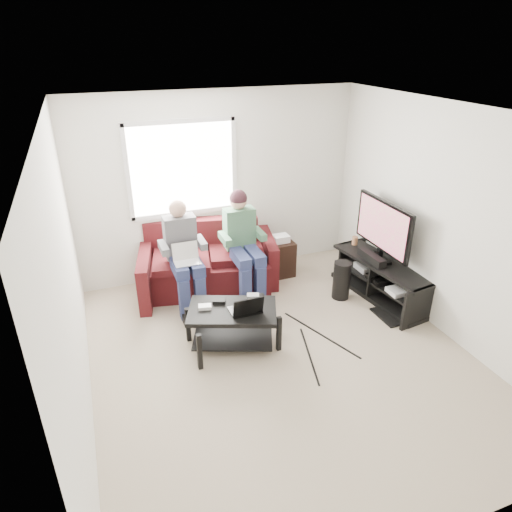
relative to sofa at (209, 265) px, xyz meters
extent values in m
plane|color=tan|center=(0.32, -1.82, -0.33)|extent=(4.50, 4.50, 0.00)
plane|color=white|center=(0.32, -1.82, 2.27)|extent=(4.50, 4.50, 0.00)
plane|color=silver|center=(0.32, 0.43, 0.97)|extent=(4.50, 0.00, 4.50)
plane|color=silver|center=(0.32, -4.07, 0.97)|extent=(4.50, 0.00, 4.50)
plane|color=silver|center=(-1.68, -1.82, 0.97)|extent=(0.00, 4.50, 4.50)
plane|color=silver|center=(2.32, -1.82, 0.97)|extent=(0.00, 4.50, 4.50)
cube|color=white|center=(-0.18, 0.42, 1.27)|extent=(1.40, 0.01, 1.20)
cube|color=silver|center=(-0.18, 0.41, 1.27)|extent=(1.48, 0.04, 1.28)
cube|color=#4D1315|center=(0.00, -0.05, -0.11)|extent=(1.74, 1.16, 0.44)
cube|color=#4D1315|center=(0.00, 0.32, 0.34)|extent=(1.60, 0.53, 0.45)
cube|color=#4D1315|center=(-0.87, -0.05, -0.01)|extent=(0.34, 0.96, 0.63)
cube|color=#4D1315|center=(0.87, -0.05, -0.01)|extent=(0.34, 0.96, 0.63)
cube|color=#4D1315|center=(-0.39, -0.07, 0.16)|extent=(0.87, 0.86, 0.10)
cube|color=#4D1315|center=(0.39, -0.07, 0.16)|extent=(0.87, 0.86, 0.10)
cube|color=navy|center=(-0.50, -0.51, 0.28)|extent=(0.16, 0.45, 0.14)
cube|color=navy|center=(-0.30, -0.51, 0.28)|extent=(0.16, 0.45, 0.14)
cube|color=navy|center=(-0.50, -0.69, -0.06)|extent=(0.13, 0.13, 0.54)
cube|color=navy|center=(-0.30, -0.69, -0.06)|extent=(0.13, 0.13, 0.54)
cube|color=#545358|center=(-0.40, -0.18, 0.56)|extent=(0.40, 0.22, 0.55)
sphere|color=tan|center=(-0.40, -0.16, 0.93)|extent=(0.22, 0.22, 0.22)
cube|color=navy|center=(0.30, -0.51, 0.28)|extent=(0.16, 0.45, 0.14)
cube|color=navy|center=(0.50, -0.51, 0.28)|extent=(0.16, 0.45, 0.14)
cube|color=navy|center=(0.30, -0.69, -0.06)|extent=(0.13, 0.13, 0.54)
cube|color=navy|center=(0.50, -0.69, -0.06)|extent=(0.13, 0.13, 0.54)
cube|color=#5B5D5D|center=(0.40, -0.18, 0.56)|extent=(0.40, 0.22, 0.55)
sphere|color=tan|center=(0.40, -0.16, 0.93)|extent=(0.22, 0.22, 0.22)
sphere|color=#31181E|center=(0.40, -0.16, 0.97)|extent=(0.23, 0.23, 0.23)
cube|color=black|center=(-0.12, -1.44, 0.13)|extent=(1.12, 0.90, 0.05)
cube|color=black|center=(-0.12, -1.44, -0.22)|extent=(1.01, 0.80, 0.02)
cube|color=black|center=(-0.57, -1.70, -0.11)|extent=(0.05, 0.05, 0.43)
cube|color=black|center=(0.34, -1.70, -0.11)|extent=(0.05, 0.05, 0.43)
cube|color=black|center=(-0.57, -1.17, -0.11)|extent=(0.05, 0.05, 0.43)
cube|color=black|center=(0.34, -1.17, -0.11)|extent=(0.05, 0.05, 0.43)
cube|color=silver|center=(-0.40, -1.32, 0.18)|extent=(0.16, 0.12, 0.04)
cube|color=black|center=(-0.22, -1.26, 0.18)|extent=(0.16, 0.13, 0.04)
cube|color=gray|center=(0.18, -1.29, 0.18)|extent=(0.16, 0.13, 0.04)
cube|color=black|center=(2.09, -1.11, 0.16)|extent=(0.67, 1.59, 0.04)
cube|color=black|center=(2.09, -1.11, -0.07)|extent=(0.62, 1.52, 0.03)
cube|color=black|center=(2.09, -1.11, -0.30)|extent=(0.67, 1.59, 0.06)
cube|color=black|center=(2.09, -1.85, -0.07)|extent=(0.46, 0.10, 0.51)
cube|color=black|center=(2.09, -0.36, -0.07)|extent=(0.46, 0.10, 0.51)
cube|color=black|center=(2.09, -1.01, 0.20)|extent=(0.12, 0.40, 0.04)
cube|color=black|center=(2.09, -1.01, 0.28)|extent=(0.06, 0.06, 0.12)
cube|color=black|center=(2.09, -1.01, 0.67)|extent=(0.05, 1.10, 0.65)
cube|color=#D2317C|center=(2.06, -1.01, 0.67)|extent=(0.01, 1.01, 0.58)
cube|color=black|center=(1.97, -1.01, 0.23)|extent=(0.12, 0.50, 0.10)
cylinder|color=#9F6944|center=(2.04, -0.48, 0.24)|extent=(0.08, 0.08, 0.12)
cube|color=silver|center=(2.09, -1.51, -0.03)|extent=(0.30, 0.22, 0.06)
cube|color=gray|center=(2.09, -0.81, -0.02)|extent=(0.34, 0.26, 0.08)
cube|color=black|center=(2.09, -1.16, -0.02)|extent=(0.38, 0.30, 0.07)
cylinder|color=black|center=(1.57, -0.94, -0.07)|extent=(0.23, 0.23, 0.52)
cube|color=black|center=(1.84, -1.59, -0.32)|extent=(0.15, 0.45, 0.03)
cube|color=black|center=(1.07, -0.04, -0.07)|extent=(0.35, 0.35, 0.53)
cube|color=silver|center=(1.07, -0.04, 0.25)|extent=(0.22, 0.18, 0.10)
camera|label=1|loc=(-1.38, -5.53, 2.88)|focal=32.00mm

